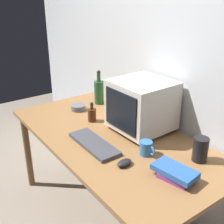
# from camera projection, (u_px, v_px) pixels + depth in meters

# --- Properties ---
(ground_plane) EXTENTS (6.00, 6.00, 0.00)m
(ground_plane) POSITION_uv_depth(u_px,v_px,m) (112.00, 217.00, 2.31)
(ground_plane) COLOR gray
(back_wall) EXTENTS (4.00, 0.08, 2.50)m
(back_wall) POSITION_uv_depth(u_px,v_px,m) (166.00, 55.00, 2.06)
(back_wall) COLOR silver
(back_wall) RESTS_ON ground
(desk) EXTENTS (1.68, 0.85, 0.74)m
(desk) POSITION_uv_depth(u_px,v_px,m) (112.00, 145.00, 2.04)
(desk) COLOR olive
(desk) RESTS_ON ground
(crt_monitor) EXTENTS (0.39, 0.40, 0.37)m
(crt_monitor) POSITION_uv_depth(u_px,v_px,m) (142.00, 105.00, 2.01)
(crt_monitor) COLOR beige
(crt_monitor) RESTS_ON desk
(keyboard) EXTENTS (0.42, 0.15, 0.02)m
(keyboard) POSITION_uv_depth(u_px,v_px,m) (94.00, 144.00, 1.88)
(keyboard) COLOR #3F3F47
(keyboard) RESTS_ON desk
(computer_mouse) EXTENTS (0.07, 0.11, 0.04)m
(computer_mouse) POSITION_uv_depth(u_px,v_px,m) (124.00, 163.00, 1.66)
(computer_mouse) COLOR black
(computer_mouse) RESTS_ON desk
(bottle_tall) EXTENTS (0.08, 0.08, 0.30)m
(bottle_tall) POSITION_uv_depth(u_px,v_px,m) (99.00, 91.00, 2.52)
(bottle_tall) COLOR #1E4C23
(bottle_tall) RESTS_ON desk
(bottle_short) EXTENTS (0.06, 0.06, 0.16)m
(bottle_short) POSITION_uv_depth(u_px,v_px,m) (92.00, 114.00, 2.20)
(bottle_short) COLOR #472314
(bottle_short) RESTS_ON desk
(book_stack) EXTENTS (0.26, 0.17, 0.06)m
(book_stack) POSITION_uv_depth(u_px,v_px,m) (175.00, 173.00, 1.55)
(book_stack) COLOR #843893
(book_stack) RESTS_ON desk
(mug) EXTENTS (0.12, 0.08, 0.09)m
(mug) POSITION_uv_depth(u_px,v_px,m) (146.00, 148.00, 1.76)
(mug) COLOR #3370B2
(mug) RESTS_ON desk
(cd_spindle) EXTENTS (0.12, 0.12, 0.04)m
(cd_spindle) POSITION_uv_depth(u_px,v_px,m) (78.00, 107.00, 2.41)
(cd_spindle) COLOR #595B66
(cd_spindle) RESTS_ON desk
(metal_canister) EXTENTS (0.09, 0.09, 0.15)m
(metal_canister) POSITION_uv_depth(u_px,v_px,m) (200.00, 149.00, 1.69)
(metal_canister) COLOR black
(metal_canister) RESTS_ON desk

